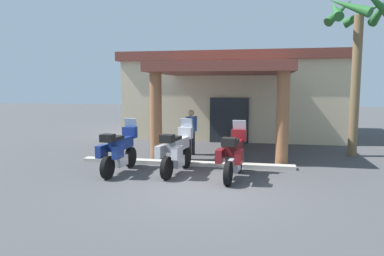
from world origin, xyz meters
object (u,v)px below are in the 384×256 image
motorcycle_blue (119,150)px  motorcycle_silver (177,151)px  motel_building (235,94)px  pedestrian (191,129)px  palm_tree_near_portico (357,33)px  motorcycle_maroon (234,155)px

motorcycle_blue → motorcycle_silver: size_ratio=1.00×
motel_building → pedestrian: bearing=-100.1°
motel_building → palm_tree_near_portico: bearing=-48.8°
motorcycle_maroon → pedestrian: bearing=36.2°
motorcycle_maroon → palm_tree_near_portico: bearing=-37.9°
motel_building → motorcycle_maroon: motel_building is taller
motorcycle_maroon → pedestrian: pedestrian is taller
motorcycle_blue → pedestrian: bearing=-22.1°
motorcycle_silver → palm_tree_near_portico: (5.87, 3.90, 3.85)m
motel_building → motorcycle_blue: bearing=-105.7°
motorcycle_blue → pedestrian: pedestrian is taller
motorcycle_blue → motorcycle_silver: same height
motorcycle_silver → motorcycle_maroon: bearing=-90.6°
motorcycle_maroon → pedestrian: size_ratio=1.27×
motel_building → palm_tree_near_portico: 7.73m
motorcycle_maroon → palm_tree_near_portico: size_ratio=0.36×
motel_building → motorcycle_silver: 9.66m
motorcycle_blue → motorcycle_maroon: (3.48, -0.05, 0.00)m
motorcycle_silver → pedestrian: 3.04m
motorcycle_maroon → palm_tree_near_portico: palm_tree_near_portico is taller
motel_building → motorcycle_maroon: size_ratio=5.38×
motorcycle_blue → motorcycle_silver: 1.76m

